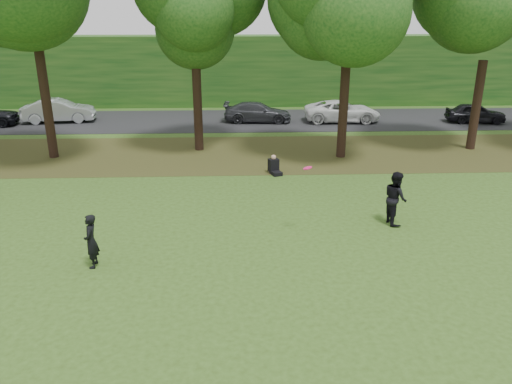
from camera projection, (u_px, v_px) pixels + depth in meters
ground at (281, 292)px, 12.73m from camera, size 120.00×120.00×0.00m
leaf_litter at (258, 154)px, 24.92m from camera, size 60.00×7.00×0.01m
street at (253, 120)px, 32.42m from camera, size 70.00×7.00×0.02m
far_hedge at (250, 70)px, 37.19m from camera, size 70.00×3.00×5.00m
player_left at (91, 241)px, 13.73m from camera, size 0.41×0.59×1.56m
player_right at (395, 198)px, 16.53m from camera, size 0.78×0.95×1.81m
parked_cars at (212, 112)px, 31.40m from camera, size 34.86×3.23×1.46m
frisbee at (308, 168)px, 15.25m from camera, size 0.28×0.27×0.11m
seated_person at (274, 167)px, 21.81m from camera, size 0.63×0.83×0.83m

